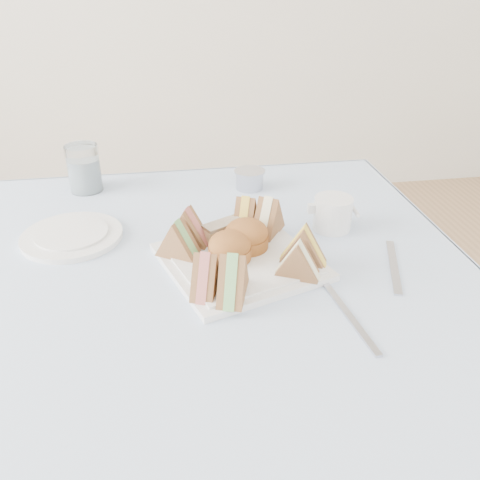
{
  "coord_description": "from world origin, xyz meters",
  "views": [
    {
      "loc": [
        -0.03,
        -0.71,
        1.23
      ],
      "look_at": [
        0.09,
        0.04,
        0.8
      ],
      "focal_mm": 38.0,
      "sensor_mm": 36.0,
      "label": 1
    }
  ],
  "objects": [
    {
      "name": "side_plate",
      "position": [
        -0.21,
        0.19,
        0.75
      ],
      "size": [
        0.24,
        0.24,
        0.01
      ],
      "primitive_type": "cylinder",
      "rotation": [
        0.0,
        0.0,
        -0.32
      ],
      "color": "white",
      "rests_on": "tablecloth"
    },
    {
      "name": "pastry_slice",
      "position": [
        0.07,
        0.11,
        0.78
      ],
      "size": [
        0.08,
        0.06,
        0.04
      ],
      "primitive_type": "cube",
      "rotation": [
        0.0,
        0.0,
        0.48
      ],
      "color": "tan",
      "rests_on": "serving_plate"
    },
    {
      "name": "knife",
      "position": [
        0.36,
        -0.01,
        0.75
      ],
      "size": [
        0.07,
        0.17,
        0.0
      ],
      "primitive_type": "cube",
      "rotation": [
        0.0,
        0.0,
        -0.33
      ],
      "color": "#B1B1BC",
      "rests_on": "tablecloth"
    },
    {
      "name": "sandwich_bl_b",
      "position": [
        0.01,
        0.11,
        0.8
      ],
      "size": [
        0.09,
        0.07,
        0.07
      ],
      "primitive_type": null,
      "rotation": [
        0.0,
        0.0,
        2.68
      ],
      "color": "brown",
      "rests_on": "serving_plate"
    },
    {
      "name": "sandwich_br_b",
      "position": [
        0.12,
        0.15,
        0.79
      ],
      "size": [
        0.07,
        0.09,
        0.07
      ],
      "primitive_type": null,
      "rotation": [
        0.0,
        0.0,
        -1.98
      ],
      "color": "brown",
      "rests_on": "serving_plate"
    },
    {
      "name": "sandwich_fr_a",
      "position": [
        0.2,
        0.01,
        0.79
      ],
      "size": [
        0.09,
        0.07,
        0.07
      ],
      "primitive_type": null,
      "rotation": [
        0.0,
        0.0,
        -0.44
      ],
      "color": "brown",
      "rests_on": "serving_plate"
    },
    {
      "name": "sandwich_br_a",
      "position": [
        0.16,
        0.13,
        0.8
      ],
      "size": [
        0.08,
        0.09,
        0.08
      ],
      "primitive_type": null,
      "rotation": [
        0.0,
        0.0,
        -2.15
      ],
      "color": "brown",
      "rests_on": "serving_plate"
    },
    {
      "name": "table",
      "position": [
        0.0,
        0.0,
        0.37
      ],
      "size": [
        0.9,
        0.9,
        0.74
      ],
      "primitive_type": "cube",
      "color": "brown",
      "rests_on": "floor"
    },
    {
      "name": "sandwich_fl_b",
      "position": [
        0.07,
        -0.06,
        0.8
      ],
      "size": [
        0.06,
        0.09,
        0.08
      ],
      "primitive_type": null,
      "rotation": [
        0.0,
        0.0,
        1.26
      ],
      "color": "brown",
      "rests_on": "serving_plate"
    },
    {
      "name": "tea_strainer",
      "position": [
        0.17,
        0.37,
        0.77
      ],
      "size": [
        0.09,
        0.09,
        0.04
      ],
      "primitive_type": "cylinder",
      "rotation": [
        0.0,
        0.0,
        -0.19
      ],
      "color": "#B1B1BC",
      "rests_on": "tablecloth"
    },
    {
      "name": "fork",
      "position": [
        0.23,
        -0.13,
        0.75
      ],
      "size": [
        0.03,
        0.19,
        0.0
      ],
      "primitive_type": "cube",
      "rotation": [
        0.0,
        0.0,
        0.11
      ],
      "color": "#B1B1BC",
      "rests_on": "tablecloth"
    },
    {
      "name": "sandwich_fl_a",
      "position": [
        0.03,
        -0.04,
        0.79
      ],
      "size": [
        0.06,
        0.09,
        0.07
      ],
      "primitive_type": null,
      "rotation": [
        0.0,
        0.0,
        1.22
      ],
      "color": "brown",
      "rests_on": "serving_plate"
    },
    {
      "name": "creamer_jug",
      "position": [
        0.3,
        0.15,
        0.78
      ],
      "size": [
        0.08,
        0.08,
        0.07
      ],
      "primitive_type": "cylinder",
      "rotation": [
        0.0,
        0.0,
        -0.05
      ],
      "color": "white",
      "rests_on": "tablecloth"
    },
    {
      "name": "scone_right",
      "position": [
        0.11,
        0.07,
        0.78
      ],
      "size": [
        0.11,
        0.11,
        0.05
      ],
      "primitive_type": "cylinder",
      "rotation": [
        0.0,
        0.0,
        0.82
      ],
      "color": "#A04D28",
      "rests_on": "serving_plate"
    },
    {
      "name": "serving_plate",
      "position": [
        0.09,
        0.04,
        0.75
      ],
      "size": [
        0.32,
        0.32,
        0.01
      ],
      "primitive_type": "cube",
      "rotation": [
        0.0,
        0.0,
        0.32
      ],
      "color": "white",
      "rests_on": "tablecloth"
    },
    {
      "name": "tablecloth",
      "position": [
        0.0,
        0.0,
        0.74
      ],
      "size": [
        1.02,
        1.02,
        0.01
      ],
      "primitive_type": "cube",
      "color": "silver",
      "rests_on": "table"
    },
    {
      "name": "scone_left",
      "position": [
        0.08,
        0.04,
        0.78
      ],
      "size": [
        0.1,
        0.1,
        0.05
      ],
      "primitive_type": "cylinder",
      "rotation": [
        0.0,
        0.0,
        0.46
      ],
      "color": "#A04D28",
      "rests_on": "serving_plate"
    },
    {
      "name": "sandwich_bl_a",
      "position": [
        -0.01,
        0.07,
        0.79
      ],
      "size": [
        0.09,
        0.07,
        0.07
      ],
      "primitive_type": null,
      "rotation": [
        0.0,
        0.0,
        2.57
      ],
      "color": "brown",
      "rests_on": "serving_plate"
    },
    {
      "name": "water_glass",
      "position": [
        -0.21,
        0.42,
        0.8
      ],
      "size": [
        0.1,
        0.1,
        0.11
      ],
      "primitive_type": "cylinder",
      "rotation": [
        0.0,
        0.0,
        -0.4
      ],
      "color": "white",
      "rests_on": "tablecloth"
    },
    {
      "name": "sandwich_fr_b",
      "position": [
        0.18,
        -0.03,
        0.79
      ],
      "size": [
        0.08,
        0.06,
        0.07
      ],
      "primitive_type": null,
      "rotation": [
        0.0,
        0.0,
        -0.46
      ],
      "color": "brown",
      "rests_on": "serving_plate"
    }
  ]
}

